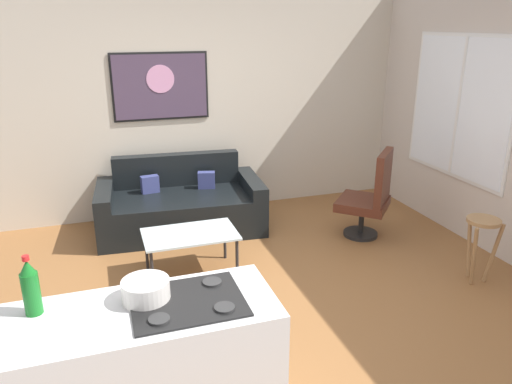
{
  "coord_description": "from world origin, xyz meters",
  "views": [
    {
      "loc": [
        -1.23,
        -3.5,
        2.32
      ],
      "look_at": [
        0.23,
        0.9,
        0.7
      ],
      "focal_mm": 34.21,
      "sensor_mm": 36.0,
      "label": 1
    }
  ],
  "objects": [
    {
      "name": "mixing_bowl",
      "position": [
        -1.07,
        -1.12,
        0.95
      ],
      "size": [
        0.26,
        0.26,
        0.12
      ],
      "color": "silver",
      "rests_on": "kitchen_counter"
    },
    {
      "name": "coffee_table",
      "position": [
        -0.5,
        0.71,
        0.39
      ],
      "size": [
        0.88,
        0.54,
        0.43
      ],
      "color": "silver",
      "rests_on": "ground"
    },
    {
      "name": "kitchen_counter",
      "position": [
        -1.13,
        -1.21,
        0.45
      ],
      "size": [
        1.49,
        0.6,
        0.91
      ],
      "color": "silver",
      "rests_on": "ground"
    },
    {
      "name": "armchair",
      "position": [
        1.58,
        0.94,
        0.49
      ],
      "size": [
        0.76,
        0.77,
        1.01
      ],
      "color": "black",
      "rests_on": "ground"
    },
    {
      "name": "back_wall",
      "position": [
        0.0,
        2.42,
        1.4
      ],
      "size": [
        6.4,
        0.05,
        2.8
      ],
      "primitive_type": "cube",
      "color": "beige",
      "rests_on": "ground"
    },
    {
      "name": "soda_bottle",
      "position": [
        -1.63,
        -1.06,
        1.04
      ],
      "size": [
        0.09,
        0.09,
        0.33
      ],
      "color": "#166B21",
      "rests_on": "kitchen_counter"
    },
    {
      "name": "couch",
      "position": [
        -0.39,
        1.84,
        0.28
      ],
      "size": [
        1.93,
        1.09,
        0.82
      ],
      "color": "black",
      "rests_on": "ground"
    },
    {
      "name": "bar_stool",
      "position": [
        2.02,
        -0.27,
        0.48
      ],
      "size": [
        0.35,
        0.34,
        0.63
      ],
      "color": "#9C7145",
      "rests_on": "ground"
    },
    {
      "name": "ground",
      "position": [
        0.0,
        0.0,
        -0.02
      ],
      "size": [
        6.4,
        6.4,
        0.04
      ],
      "primitive_type": "cube",
      "color": "brown"
    },
    {
      "name": "right_wall",
      "position": [
        2.62,
        0.3,
        1.4
      ],
      "size": [
        0.05,
        6.4,
        2.8
      ],
      "primitive_type": "cube",
      "color": "beige",
      "rests_on": "ground"
    },
    {
      "name": "wall_painting",
      "position": [
        -0.47,
        2.38,
        1.6
      ],
      "size": [
        1.13,
        0.03,
        0.79
      ],
      "color": "black"
    },
    {
      "name": "window",
      "position": [
        2.59,
        0.9,
        1.43
      ],
      "size": [
        0.03,
        1.58,
        1.57
      ],
      "color": "silver"
    }
  ]
}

